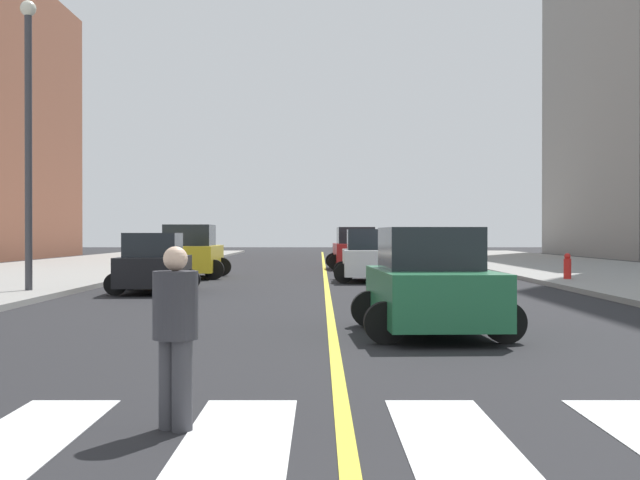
{
  "coord_description": "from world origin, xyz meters",
  "views": [
    {
      "loc": [
        -0.21,
        -3.12,
        1.71
      ],
      "look_at": [
        -0.14,
        31.15,
        1.47
      ],
      "focal_mm": 50.31,
      "sensor_mm": 36.0,
      "label": 1
    }
  ],
  "objects_px": {
    "pedestrian_crossing": "(173,329)",
    "car_silver_nearest": "(349,249)",
    "car_red_sixth": "(354,249)",
    "fire_hydrant": "(565,266)",
    "street_lamp": "(26,121)",
    "car_black_second": "(152,265)",
    "car_green_third": "(429,284)",
    "car_white_fifth": "(368,257)",
    "car_yellow_fourth": "(189,253)"
  },
  "relations": [
    {
      "from": "car_red_sixth",
      "to": "car_yellow_fourth",
      "type": "bearing_deg",
      "value": 50.77
    },
    {
      "from": "pedestrian_crossing",
      "to": "street_lamp",
      "type": "height_order",
      "value": "street_lamp"
    },
    {
      "from": "car_black_second",
      "to": "fire_hydrant",
      "type": "distance_m",
      "value": 14.26
    },
    {
      "from": "car_silver_nearest",
      "to": "pedestrian_crossing",
      "type": "bearing_deg",
      "value": 88.93
    },
    {
      "from": "car_silver_nearest",
      "to": "car_black_second",
      "type": "bearing_deg",
      "value": 79.39
    },
    {
      "from": "car_black_second",
      "to": "car_green_third",
      "type": "bearing_deg",
      "value": -59.95
    },
    {
      "from": "car_yellow_fourth",
      "to": "car_red_sixth",
      "type": "bearing_deg",
      "value": 51.99
    },
    {
      "from": "car_green_third",
      "to": "street_lamp",
      "type": "bearing_deg",
      "value": -46.21
    },
    {
      "from": "car_silver_nearest",
      "to": "car_yellow_fourth",
      "type": "distance_m",
      "value": 20.38
    },
    {
      "from": "car_silver_nearest",
      "to": "car_black_second",
      "type": "height_order",
      "value": "car_silver_nearest"
    },
    {
      "from": "car_black_second",
      "to": "car_white_fifth",
      "type": "relative_size",
      "value": 0.94
    },
    {
      "from": "car_white_fifth",
      "to": "car_red_sixth",
      "type": "bearing_deg",
      "value": -89.28
    },
    {
      "from": "car_yellow_fourth",
      "to": "street_lamp",
      "type": "relative_size",
      "value": 0.58
    },
    {
      "from": "car_yellow_fourth",
      "to": "street_lamp",
      "type": "distance_m",
      "value": 11.14
    },
    {
      "from": "car_black_second",
      "to": "car_green_third",
      "type": "relative_size",
      "value": 0.95
    },
    {
      "from": "car_yellow_fourth",
      "to": "pedestrian_crossing",
      "type": "xyz_separation_m",
      "value": [
        3.77,
        -26.93,
        -0.08
      ]
    },
    {
      "from": "fire_hydrant",
      "to": "street_lamp",
      "type": "height_order",
      "value": "street_lamp"
    },
    {
      "from": "car_silver_nearest",
      "to": "car_white_fifth",
      "type": "height_order",
      "value": "car_white_fifth"
    },
    {
      "from": "car_white_fifth",
      "to": "pedestrian_crossing",
      "type": "bearing_deg",
      "value": 83.32
    },
    {
      "from": "pedestrian_crossing",
      "to": "car_silver_nearest",
      "type": "bearing_deg",
      "value": -55.99
    },
    {
      "from": "car_yellow_fourth",
      "to": "car_red_sixth",
      "type": "distance_m",
      "value": 11.07
    },
    {
      "from": "car_black_second",
      "to": "car_white_fifth",
      "type": "xyz_separation_m",
      "value": [
        6.6,
        6.26,
        0.06
      ]
    },
    {
      "from": "car_white_fifth",
      "to": "fire_hydrant",
      "type": "height_order",
      "value": "car_white_fifth"
    },
    {
      "from": "car_green_third",
      "to": "fire_hydrant",
      "type": "xyz_separation_m",
      "value": [
        6.67,
        15.7,
        -0.27
      ]
    },
    {
      "from": "car_white_fifth",
      "to": "pedestrian_crossing",
      "type": "xyz_separation_m",
      "value": [
        -3.05,
        -24.42,
        0.01
      ]
    },
    {
      "from": "car_black_second",
      "to": "pedestrian_crossing",
      "type": "distance_m",
      "value": 18.51
    },
    {
      "from": "car_black_second",
      "to": "car_red_sixth",
      "type": "bearing_deg",
      "value": 67.6
    },
    {
      "from": "car_green_third",
      "to": "car_yellow_fourth",
      "type": "bearing_deg",
      "value": -72.98
    },
    {
      "from": "car_white_fifth",
      "to": "street_lamp",
      "type": "bearing_deg",
      "value": 37.69
    },
    {
      "from": "fire_hydrant",
      "to": "street_lamp",
      "type": "bearing_deg",
      "value": -159.54
    },
    {
      "from": "pedestrian_crossing",
      "to": "street_lamp",
      "type": "xyz_separation_m",
      "value": [
        -6.79,
        16.93,
        3.95
      ]
    },
    {
      "from": "car_yellow_fourth",
      "to": "car_white_fifth",
      "type": "bearing_deg",
      "value": -20.67
    },
    {
      "from": "street_lamp",
      "to": "car_silver_nearest",
      "type": "bearing_deg",
      "value": 71.27
    },
    {
      "from": "car_black_second",
      "to": "car_green_third",
      "type": "height_order",
      "value": "car_green_third"
    },
    {
      "from": "car_black_second",
      "to": "car_green_third",
      "type": "distance_m",
      "value": 12.65
    },
    {
      "from": "street_lamp",
      "to": "fire_hydrant",
      "type": "bearing_deg",
      "value": 20.46
    },
    {
      "from": "car_green_third",
      "to": "street_lamp",
      "type": "relative_size",
      "value": 0.52
    },
    {
      "from": "car_yellow_fourth",
      "to": "fire_hydrant",
      "type": "distance_m",
      "value": 14.11
    },
    {
      "from": "car_green_third",
      "to": "car_black_second",
      "type": "bearing_deg",
      "value": -60.51
    },
    {
      "from": "car_black_second",
      "to": "street_lamp",
      "type": "xyz_separation_m",
      "value": [
        -3.24,
        -1.23,
        4.02
      ]
    },
    {
      "from": "car_red_sixth",
      "to": "pedestrian_crossing",
      "type": "xyz_separation_m",
      "value": [
        -2.99,
        -35.71,
        -0.07
      ]
    },
    {
      "from": "car_silver_nearest",
      "to": "car_yellow_fourth",
      "type": "height_order",
      "value": "car_yellow_fourth"
    },
    {
      "from": "car_black_second",
      "to": "car_red_sixth",
      "type": "height_order",
      "value": "car_red_sixth"
    },
    {
      "from": "car_yellow_fourth",
      "to": "street_lamp",
      "type": "height_order",
      "value": "street_lamp"
    },
    {
      "from": "car_red_sixth",
      "to": "fire_hydrant",
      "type": "relative_size",
      "value": 5.17
    },
    {
      "from": "car_silver_nearest",
      "to": "fire_hydrant",
      "type": "distance_m",
      "value": 23.95
    },
    {
      "from": "fire_hydrant",
      "to": "street_lamp",
      "type": "xyz_separation_m",
      "value": [
        -16.61,
        -6.2,
        4.25
      ]
    },
    {
      "from": "car_silver_nearest",
      "to": "car_green_third",
      "type": "xyz_separation_m",
      "value": [
        0.04,
        -38.69,
        0.03
      ]
    },
    {
      "from": "pedestrian_crossing",
      "to": "fire_hydrant",
      "type": "relative_size",
      "value": 1.8
    },
    {
      "from": "car_white_fifth",
      "to": "car_black_second",
      "type": "bearing_deg",
      "value": 43.9
    }
  ]
}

